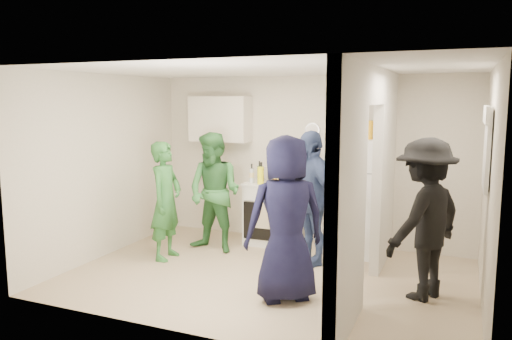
{
  "coord_description": "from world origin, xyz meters",
  "views": [
    {
      "loc": [
        2.14,
        -5.48,
        2.16
      ],
      "look_at": [
        -0.32,
        0.4,
        1.25
      ],
      "focal_mm": 35.0,
      "sensor_mm": 36.0,
      "label": 1
    }
  ],
  "objects_px": {
    "fridge": "(353,196)",
    "yellow_cup_stack_top": "(370,130)",
    "wicker_basket": "(348,132)",
    "person_denim": "(310,198)",
    "person_green_left": "(166,201)",
    "person_green_center": "(215,193)",
    "stove": "(273,213)",
    "person_nook": "(425,219)",
    "person_navy": "(286,219)",
    "blue_bowl": "(348,123)"
  },
  "relations": [
    {
      "from": "wicker_basket",
      "to": "person_green_left",
      "type": "relative_size",
      "value": 0.22
    },
    {
      "from": "person_green_left",
      "to": "person_green_center",
      "type": "height_order",
      "value": "person_green_center"
    },
    {
      "from": "person_denim",
      "to": "person_nook",
      "type": "height_order",
      "value": "person_denim"
    },
    {
      "from": "yellow_cup_stack_top",
      "to": "person_denim",
      "type": "height_order",
      "value": "yellow_cup_stack_top"
    },
    {
      "from": "person_green_center",
      "to": "person_nook",
      "type": "relative_size",
      "value": 0.97
    },
    {
      "from": "fridge",
      "to": "person_nook",
      "type": "bearing_deg",
      "value": -50.88
    },
    {
      "from": "person_denim",
      "to": "person_nook",
      "type": "bearing_deg",
      "value": 18.17
    },
    {
      "from": "wicker_basket",
      "to": "yellow_cup_stack_top",
      "type": "xyz_separation_m",
      "value": [
        0.32,
        -0.15,
        0.05
      ]
    },
    {
      "from": "stove",
      "to": "person_green_center",
      "type": "xyz_separation_m",
      "value": [
        -0.63,
        -0.69,
        0.38
      ]
    },
    {
      "from": "yellow_cup_stack_top",
      "to": "person_green_center",
      "type": "relative_size",
      "value": 0.15
    },
    {
      "from": "stove",
      "to": "fridge",
      "type": "bearing_deg",
      "value": -1.44
    },
    {
      "from": "wicker_basket",
      "to": "person_green_left",
      "type": "distance_m",
      "value": 2.67
    },
    {
      "from": "person_denim",
      "to": "person_navy",
      "type": "relative_size",
      "value": 0.98
    },
    {
      "from": "blue_bowl",
      "to": "yellow_cup_stack_top",
      "type": "height_order",
      "value": "blue_bowl"
    },
    {
      "from": "stove",
      "to": "person_green_left",
      "type": "distance_m",
      "value": 1.68
    },
    {
      "from": "wicker_basket",
      "to": "person_green_center",
      "type": "bearing_deg",
      "value": -157.73
    },
    {
      "from": "stove",
      "to": "person_denim",
      "type": "distance_m",
      "value": 1.11
    },
    {
      "from": "person_green_left",
      "to": "person_green_center",
      "type": "relative_size",
      "value": 0.94
    },
    {
      "from": "stove",
      "to": "person_denim",
      "type": "relative_size",
      "value": 0.53
    },
    {
      "from": "wicker_basket",
      "to": "blue_bowl",
      "type": "height_order",
      "value": "blue_bowl"
    },
    {
      "from": "person_green_left",
      "to": "fridge",
      "type": "bearing_deg",
      "value": -65.22
    },
    {
      "from": "wicker_basket",
      "to": "blue_bowl",
      "type": "bearing_deg",
      "value": 0.0
    },
    {
      "from": "blue_bowl",
      "to": "person_navy",
      "type": "distance_m",
      "value": 2.2
    },
    {
      "from": "fridge",
      "to": "wicker_basket",
      "type": "bearing_deg",
      "value": 153.43
    },
    {
      "from": "fridge",
      "to": "wicker_basket",
      "type": "xyz_separation_m",
      "value": [
        -0.1,
        0.05,
        0.89
      ]
    },
    {
      "from": "stove",
      "to": "fridge",
      "type": "xyz_separation_m",
      "value": [
        1.2,
        -0.03,
        0.35
      ]
    },
    {
      "from": "fridge",
      "to": "wicker_basket",
      "type": "distance_m",
      "value": 0.89
    },
    {
      "from": "person_nook",
      "to": "stove",
      "type": "bearing_deg",
      "value": -91.45
    },
    {
      "from": "stove",
      "to": "blue_bowl",
      "type": "height_order",
      "value": "blue_bowl"
    },
    {
      "from": "person_nook",
      "to": "blue_bowl",
      "type": "bearing_deg",
      "value": -110.41
    },
    {
      "from": "blue_bowl",
      "to": "person_nook",
      "type": "distance_m",
      "value": 2.0
    },
    {
      "from": "yellow_cup_stack_top",
      "to": "person_denim",
      "type": "distance_m",
      "value": 1.21
    },
    {
      "from": "stove",
      "to": "yellow_cup_stack_top",
      "type": "distance_m",
      "value": 1.92
    },
    {
      "from": "fridge",
      "to": "person_green_left",
      "type": "bearing_deg",
      "value": -152.14
    },
    {
      "from": "stove",
      "to": "person_nook",
      "type": "relative_size",
      "value": 0.53
    },
    {
      "from": "yellow_cup_stack_top",
      "to": "person_navy",
      "type": "xyz_separation_m",
      "value": [
        -0.54,
        -1.82,
        -0.85
      ]
    },
    {
      "from": "yellow_cup_stack_top",
      "to": "person_denim",
      "type": "xyz_separation_m",
      "value": [
        -0.64,
        -0.55,
        -0.87
      ]
    },
    {
      "from": "person_navy",
      "to": "person_nook",
      "type": "relative_size",
      "value": 1.02
    },
    {
      "from": "yellow_cup_stack_top",
      "to": "person_nook",
      "type": "xyz_separation_m",
      "value": [
        0.83,
        -1.19,
        -0.87
      ]
    },
    {
      "from": "wicker_basket",
      "to": "person_navy",
      "type": "relative_size",
      "value": 0.2
    },
    {
      "from": "fridge",
      "to": "person_green_center",
      "type": "bearing_deg",
      "value": -160.21
    },
    {
      "from": "wicker_basket",
      "to": "person_denim",
      "type": "relative_size",
      "value": 0.2
    },
    {
      "from": "person_nook",
      "to": "person_denim",
      "type": "bearing_deg",
      "value": -84.33
    },
    {
      "from": "person_navy",
      "to": "person_green_center",
      "type": "bearing_deg",
      "value": -78.05
    },
    {
      "from": "stove",
      "to": "blue_bowl",
      "type": "bearing_deg",
      "value": 1.05
    },
    {
      "from": "person_green_left",
      "to": "person_nook",
      "type": "height_order",
      "value": "person_nook"
    },
    {
      "from": "person_navy",
      "to": "blue_bowl",
      "type": "bearing_deg",
      "value": -134.32
    },
    {
      "from": "stove",
      "to": "yellow_cup_stack_top",
      "type": "bearing_deg",
      "value": -5.25
    },
    {
      "from": "stove",
      "to": "person_navy",
      "type": "xyz_separation_m",
      "value": [
        0.88,
        -1.95,
        0.43
      ]
    },
    {
      "from": "fridge",
      "to": "yellow_cup_stack_top",
      "type": "bearing_deg",
      "value": -24.44
    }
  ]
}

